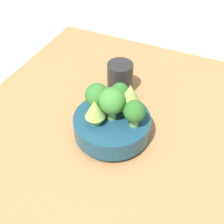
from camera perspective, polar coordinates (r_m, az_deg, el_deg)
The scene contains 10 objects.
ground_plane at distance 0.89m, azimuth -0.27°, elevation -5.63°, with size 6.00×6.00×0.00m, color #ADA89E.
table at distance 0.87m, azimuth -0.27°, elevation -4.58°, with size 0.95×0.83×0.05m.
bowl at distance 0.82m, azimuth 0.00°, elevation -2.46°, with size 0.20×0.20×0.07m.
broccoli_floret_back at distance 0.75m, azimuth 4.14°, elevation -0.01°, with size 0.05×0.05×0.07m.
romanesco_piece_far at distance 0.77m, azimuth 3.32°, elevation 2.91°, with size 0.06×0.06×0.09m.
broccoli_floret_left at distance 0.81m, azimuth 1.45°, elevation 3.63°, with size 0.05×0.05×0.07m.
romanesco_piece_near at distance 0.76m, azimuth -3.16°, elevation 0.39°, with size 0.05×0.05×0.07m.
broccoli_floret_front at distance 0.78m, azimuth -2.73°, elevation 2.90°, with size 0.06×0.06×0.09m.
broccoli_floret_center at distance 0.76m, azimuth 0.00°, elevation 1.95°, with size 0.07×0.07×0.09m.
cup at distance 0.96m, azimuth 1.48°, elevation 6.23°, with size 0.08×0.08×0.10m.
Camera 1 is at (0.54, 0.25, 0.67)m, focal length 50.00 mm.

